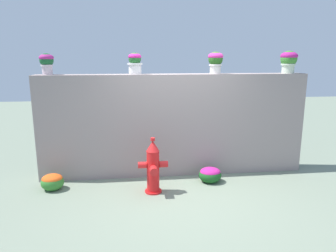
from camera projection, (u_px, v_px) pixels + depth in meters
ground_plane at (183, 195)px, 5.19m from camera, size 24.00×24.00×0.00m
stone_wall at (174, 125)px, 5.99m from camera, size 5.08×0.37×1.95m
potted_plant_0 at (47, 62)px, 5.49m from camera, size 0.25×0.25×0.38m
potted_plant_1 at (135, 62)px, 5.67m from camera, size 0.27×0.27×0.39m
potted_plant_2 at (216, 60)px, 5.78m from camera, size 0.28×0.28×0.41m
potted_plant_3 at (289, 60)px, 5.96m from camera, size 0.32×0.32×0.43m
fire_hydrant at (153, 168)px, 5.20m from camera, size 0.50×0.41×0.96m
flower_bush_left at (52, 181)px, 5.37m from camera, size 0.39×0.35×0.30m
flower_bush_right at (210, 174)px, 5.71m from camera, size 0.42×0.38×0.29m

